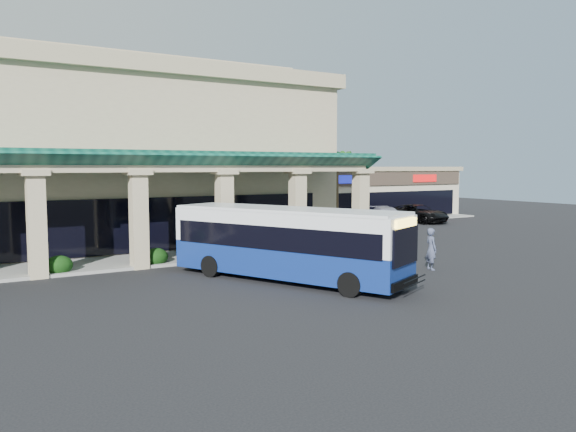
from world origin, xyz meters
TOP-DOWN VIEW (x-y plane):
  - ground at (0.00, 0.00)m, footprint 110.00×110.00m
  - main_building at (-8.00, 16.00)m, footprint 30.80×14.80m
  - arcade at (-8.00, 6.80)m, footprint 30.00×6.20m
  - strip_mall at (18.00, 24.00)m, footprint 22.50×12.50m
  - palm_0 at (8.50, 11.00)m, footprint 2.40×2.40m
  - palm_1 at (9.50, 14.00)m, footprint 2.40×2.40m
  - broadleaf_tree at (7.50, 19.00)m, footprint 2.60×2.60m
  - transit_bus at (-3.00, -1.00)m, footprint 7.00×11.29m
  - pedestrian at (4.22, -2.35)m, footprint 0.65×0.83m
  - car_silver at (10.04, 13.68)m, footprint 3.30×5.00m
  - car_white at (13.85, 14.33)m, footprint 2.53×4.44m
  - car_red at (16.12, 14.22)m, footprint 4.04×5.66m
  - car_gray at (20.16, 14.74)m, footprint 3.15×5.91m

SIDE VIEW (x-z plane):
  - ground at x=0.00m, z-range 0.00..0.00m
  - car_white at x=13.85m, z-range 0.00..1.38m
  - car_red at x=16.12m, z-range 0.00..1.52m
  - car_gray at x=20.16m, z-range 0.00..1.58m
  - car_silver at x=10.04m, z-range 0.00..1.58m
  - pedestrian at x=4.22m, z-range 0.00..2.00m
  - transit_bus at x=-3.00m, z-range 0.00..3.13m
  - broadleaf_tree at x=7.50m, z-range 0.00..4.81m
  - strip_mall at x=18.00m, z-range 0.00..4.90m
  - arcade at x=-8.00m, z-range 0.00..5.70m
  - palm_1 at x=9.50m, z-range 0.00..5.80m
  - palm_0 at x=8.50m, z-range 0.00..6.60m
  - main_building at x=-8.00m, z-range 0.00..11.35m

